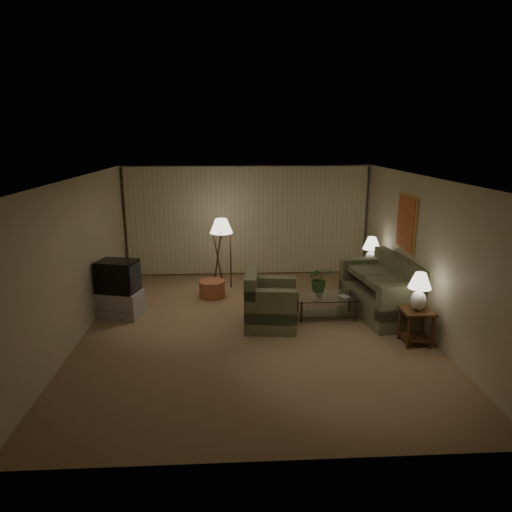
{
  "coord_description": "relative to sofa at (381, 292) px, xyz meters",
  "views": [
    {
      "loc": [
        -0.4,
        -7.64,
        3.37
      ],
      "look_at": [
        0.06,
        0.6,
        1.19
      ],
      "focal_mm": 32.0,
      "sensor_mm": 36.0,
      "label": 1
    }
  ],
  "objects": [
    {
      "name": "ground",
      "position": [
        -2.5,
        -0.57,
        -0.44
      ],
      "size": [
        7.0,
        7.0,
        0.0
      ],
      "primitive_type": "plane",
      "color": "#846649",
      "rests_on": "ground"
    },
    {
      "name": "room_shell",
      "position": [
        -2.48,
        0.94,
        1.31
      ],
      "size": [
        6.04,
        7.02,
        2.72
      ],
      "color": "beige",
      "rests_on": "ground"
    },
    {
      "name": "sofa",
      "position": [
        0.0,
        0.0,
        0.0
      ],
      "size": [
        2.23,
        1.5,
        0.88
      ],
      "rotation": [
        0.0,
        0.0,
        -1.44
      ],
      "color": "#777E58",
      "rests_on": "ground"
    },
    {
      "name": "armchair",
      "position": [
        -2.19,
        -0.48,
        -0.03
      ],
      "size": [
        1.17,
        1.13,
        0.81
      ],
      "rotation": [
        0.0,
        0.0,
        1.46
      ],
      "color": "#777E58",
      "rests_on": "ground"
    },
    {
      "name": "side_table_near",
      "position": [
        0.15,
        -1.35,
        -0.03
      ],
      "size": [
        0.5,
        0.5,
        0.6
      ],
      "color": "#381D0F",
      "rests_on": "ground"
    },
    {
      "name": "side_table_far",
      "position": [
        0.15,
        1.25,
        -0.03
      ],
      "size": [
        0.52,
        0.44,
        0.6
      ],
      "color": "#381D0F",
      "rests_on": "ground"
    },
    {
      "name": "table_lamp_near",
      "position": [
        0.15,
        -1.35,
        0.54
      ],
      "size": [
        0.37,
        0.37,
        0.64
      ],
      "color": "white",
      "rests_on": "side_table_near"
    },
    {
      "name": "table_lamp_far",
      "position": [
        0.15,
        1.25,
        0.55
      ],
      "size": [
        0.38,
        0.38,
        0.66
      ],
      "color": "white",
      "rests_on": "side_table_far"
    },
    {
      "name": "coffee_table",
      "position": [
        -1.09,
        -0.1,
        -0.16
      ],
      "size": [
        1.18,
        0.64,
        0.41
      ],
      "color": "silver",
      "rests_on": "ground"
    },
    {
      "name": "tv_cabinet",
      "position": [
        -5.05,
        0.16,
        -0.19
      ],
      "size": [
        1.06,
        0.91,
        0.5
      ],
      "primitive_type": "cube",
      "rotation": [
        0.0,
        0.0,
        -0.26
      ],
      "color": "#B1B0B3",
      "rests_on": "ground"
    },
    {
      "name": "crt_tv",
      "position": [
        -5.05,
        0.16,
        0.36
      ],
      "size": [
        0.96,
        0.86,
        0.61
      ],
      "primitive_type": "cube",
      "rotation": [
        0.0,
        0.0,
        -0.26
      ],
      "color": "black",
      "rests_on": "tv_cabinet"
    },
    {
      "name": "floor_lamp",
      "position": [
        -3.11,
        1.86,
        0.39
      ],
      "size": [
        0.51,
        0.51,
        1.58
      ],
      "color": "#381D0F",
      "rests_on": "ground"
    },
    {
      "name": "ottoman",
      "position": [
        -3.32,
        1.12,
        -0.25
      ],
      "size": [
        0.71,
        0.71,
        0.37
      ],
      "primitive_type": "cylinder",
      "rotation": [
        0.0,
        0.0,
        0.36
      ],
      "color": "#B15A3C",
      "rests_on": "ground"
    },
    {
      "name": "vase",
      "position": [
        -1.24,
        -0.1,
        0.05
      ],
      "size": [
        0.18,
        0.18,
        0.15
      ],
      "primitive_type": "imported",
      "rotation": [
        0.0,
        0.0,
        -0.25
      ],
      "color": "white",
      "rests_on": "coffee_table"
    },
    {
      "name": "flowers",
      "position": [
        -1.24,
        -0.1,
        0.38
      ],
      "size": [
        0.5,
        0.45,
        0.5
      ],
      "primitive_type": "imported",
      "rotation": [
        0.0,
        0.0,
        0.14
      ],
      "color": "#417333",
      "rests_on": "vase"
    },
    {
      "name": "book",
      "position": [
        -0.84,
        -0.2,
        -0.01
      ],
      "size": [
        0.25,
        0.27,
        0.02
      ],
      "primitive_type": "imported",
      "rotation": [
        0.0,
        0.0,
        0.55
      ],
      "color": "olive",
      "rests_on": "coffee_table"
    }
  ]
}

